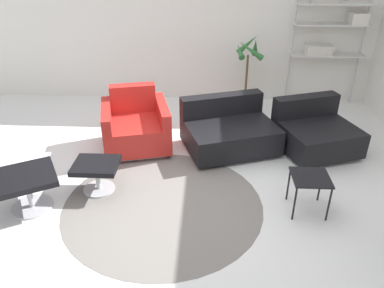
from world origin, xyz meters
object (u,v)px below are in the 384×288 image
armchair_red (136,127)px  ottoman (97,170)px  couch_second (315,133)px  side_table (310,181)px  potted_plant (246,86)px  shelf_unit (331,26)px  couch_low (229,132)px

armchair_red → ottoman: bearing=62.2°
ottoman → couch_second: couch_second is taller
side_table → potted_plant: bearing=99.5°
couch_second → shelf_unit: bearing=-125.3°
side_table → shelf_unit: size_ratio=0.21×
armchair_red → potted_plant: size_ratio=0.84×
potted_plant → shelf_unit: shelf_unit is taller
armchair_red → couch_low: bearing=166.8°
couch_low → potted_plant: bearing=-122.8°
shelf_unit → couch_second: bearing=-106.3°
ottoman → armchair_red: size_ratio=0.47×
ottoman → couch_second: size_ratio=0.42×
side_table → couch_second: bearing=74.0°
shelf_unit → potted_plant: bearing=-167.1°
armchair_red → couch_low: (1.28, 0.02, -0.05)m
couch_low → couch_second: 1.18m
potted_plant → shelf_unit: 1.65m
couch_low → couch_second: (1.18, 0.01, 0.00)m
ottoman → couch_low: couch_low is taller
side_table → couch_low: bearing=120.3°
potted_plant → shelf_unit: (1.33, 0.30, 0.93)m
ottoman → couch_second: 2.93m
ottoman → armchair_red: (0.26, 1.07, 0.02)m
side_table → potted_plant: potted_plant is taller
shelf_unit → couch_low: bearing=-134.8°
armchair_red → side_table: 2.46m
armchair_red → potted_plant: bearing=-153.4°
couch_low → shelf_unit: size_ratio=0.70×
side_table → shelf_unit: 3.29m
couch_second → armchair_red: bearing=-18.3°
ottoman → couch_low: (1.54, 1.09, -0.02)m
potted_plant → shelf_unit: bearing=12.9°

